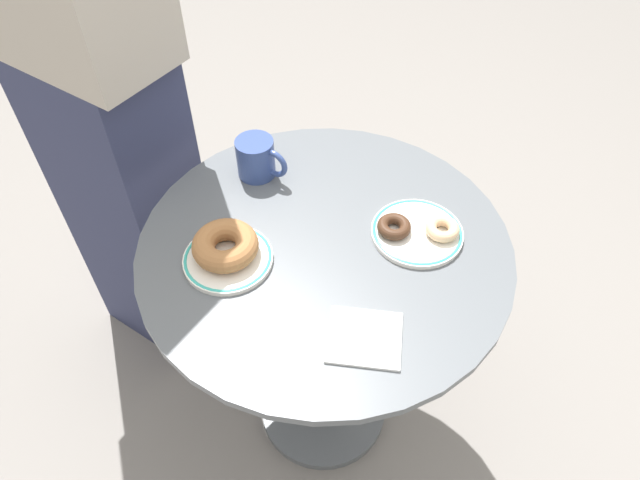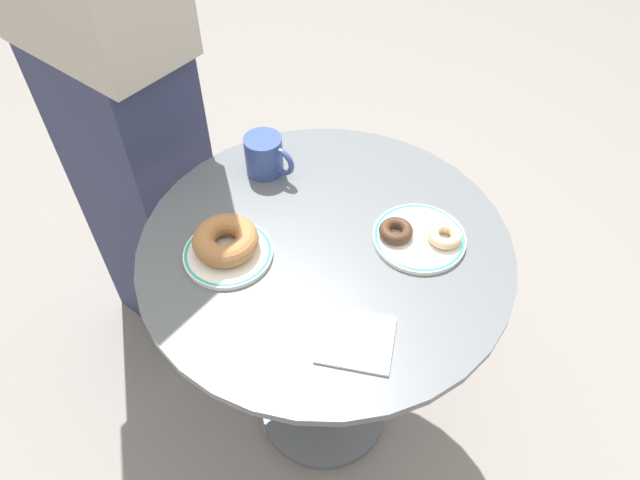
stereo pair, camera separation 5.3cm
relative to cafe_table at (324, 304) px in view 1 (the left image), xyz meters
name	(u,v)px [view 1 (the left image)]	position (x,y,z in m)	size (l,w,h in m)	color
ground_plane	(323,410)	(0.00, 0.00, -0.52)	(7.00, 7.00, 0.02)	gray
cafe_table	(324,304)	(0.00, 0.00, 0.00)	(0.73, 0.73, 0.71)	#565B60
plate_left	(228,258)	(-0.18, -0.05, 0.21)	(0.17, 0.17, 0.01)	white
plate_right	(417,232)	(0.18, 0.03, 0.21)	(0.18, 0.18, 0.01)	white
donut_cinnamon	(225,245)	(-0.18, -0.05, 0.23)	(0.13, 0.13, 0.04)	#A36B3D
donut_glazed	(442,229)	(0.23, 0.03, 0.22)	(0.07, 0.07, 0.02)	#E0B789
donut_chocolate	(394,227)	(0.13, 0.03, 0.22)	(0.07, 0.07, 0.02)	#422819
paper_napkin	(365,338)	(0.08, -0.21, 0.20)	(0.12, 0.11, 0.01)	white
coffee_mug	(257,158)	(-0.15, 0.19, 0.25)	(0.11, 0.08, 0.09)	#334784
person_figure	(94,87)	(-0.51, 0.30, 0.34)	(0.44, 0.38, 1.72)	#2D3351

